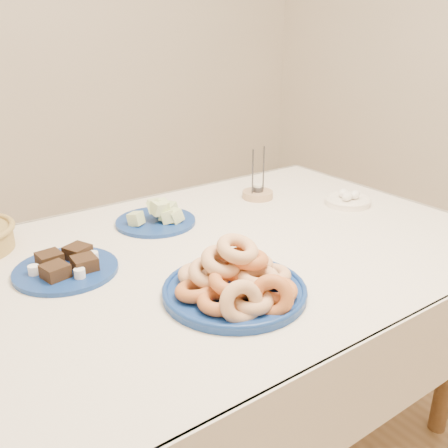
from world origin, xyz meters
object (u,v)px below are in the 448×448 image
Objects in this scene: dining_table at (214,283)px; egg_bowl at (348,200)px; melon_plate at (158,217)px; brownie_plate at (66,267)px; donut_platter at (236,282)px; candle_holder at (258,193)px.

egg_bowl is (0.62, 0.04, 0.12)m from dining_table.
melon_plate reaches higher than brownie_plate.
brownie_plate is 1.02m from egg_bowl.
donut_platter reaches higher than egg_bowl.
dining_table is at bearing -83.89° from melon_plate.
dining_table is 0.51m from candle_holder.
candle_holder is at bearing 46.63° from donut_platter.
brownie_plate is (-0.29, 0.37, -0.02)m from donut_platter.
dining_table is 0.31m from melon_plate.
melon_plate is 0.70m from egg_bowl.
dining_table is 6.42× the size of melon_plate.
brownie_plate is (-0.40, 0.12, 0.12)m from dining_table.
brownie_plate is at bearing 163.32° from dining_table.
melon_plate is 0.86× the size of brownie_plate.
melon_plate is (-0.03, 0.28, 0.13)m from dining_table.
melon_plate is (0.08, 0.53, -0.02)m from donut_platter.
donut_platter is at bearing -158.34° from egg_bowl.
dining_table is 5.53× the size of brownie_plate.
donut_platter reaches higher than brownie_plate.
egg_bowl is (0.22, -0.25, -0.00)m from candle_holder.
dining_table is 0.31m from donut_platter.
donut_platter is 2.41× the size of egg_bowl.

